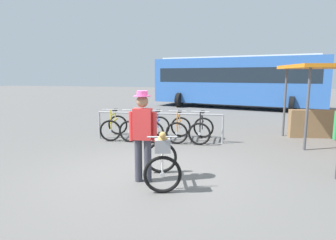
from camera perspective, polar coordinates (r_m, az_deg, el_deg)
ground_plane at (r=5.96m, az=-3.67°, el=-10.70°), size 80.00×80.00×0.00m
bike_rack_rail at (r=8.69m, az=-1.86°, el=0.24°), size 3.90×0.33×0.88m
racked_bike_yellow at (r=9.33m, az=-10.71°, el=-1.28°), size 0.85×1.19×0.97m
racked_bike_teal at (r=9.11m, az=-6.58°, el=-1.43°), size 0.66×1.08×0.97m
racked_bike_blue at (r=8.94m, az=-2.27°, el=-1.58°), size 0.74×1.14×0.97m
racked_bike_orange at (r=8.82m, az=2.18°, el=-1.73°), size 0.75×1.16×0.97m
racked_bike_black at (r=8.75m, az=6.72°, el=-1.87°), size 0.67×1.09×0.97m
featured_bicycle at (r=5.26m, az=-1.23°, el=-7.83°), size 0.94×1.25×1.09m
person_with_featured_bike at (r=5.32m, az=-5.07°, el=-2.53°), size 0.53×0.32×1.72m
bus_distant at (r=17.99m, az=13.55°, el=7.91°), size 10.31×4.83×3.08m
market_stall at (r=10.03m, az=30.50°, el=4.26°), size 3.45×2.79×2.30m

